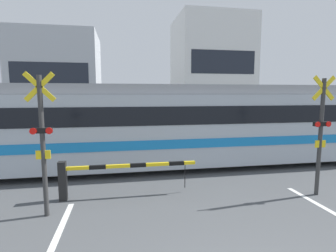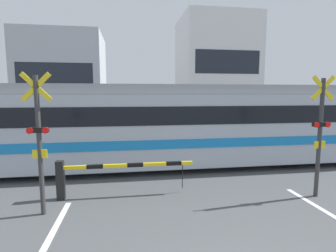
{
  "view_description": "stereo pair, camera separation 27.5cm",
  "coord_description": "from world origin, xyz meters",
  "px_view_note": "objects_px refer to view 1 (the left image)",
  "views": [
    {
      "loc": [
        -1.86,
        -2.01,
        2.88
      ],
      "look_at": [
        0.0,
        8.15,
        1.6
      ],
      "focal_mm": 28.0,
      "sensor_mm": 36.0,
      "label": 1
    },
    {
      "loc": [
        -1.59,
        -2.06,
        2.88
      ],
      "look_at": [
        0.0,
        8.15,
        1.6
      ],
      "focal_mm": 28.0,
      "sensor_mm": 36.0,
      "label": 2
    }
  ],
  "objects_px": {
    "commuter_train": "(127,124)",
    "crossing_barrier_near": "(100,173)",
    "crossing_signal_right": "(321,130)",
    "pedestrian": "(146,124)",
    "crossing_signal_left": "(42,138)",
    "crossing_barrier_far": "(204,135)"
  },
  "relations": [
    {
      "from": "commuter_train",
      "to": "crossing_signal_right",
      "type": "distance_m",
      "value": 6.51
    },
    {
      "from": "crossing_signal_left",
      "to": "crossing_barrier_near",
      "type": "bearing_deg",
      "value": 36.98
    },
    {
      "from": "commuter_train",
      "to": "crossing_barrier_near",
      "type": "height_order",
      "value": "commuter_train"
    },
    {
      "from": "crossing_barrier_near",
      "to": "crossing_signal_right",
      "type": "relative_size",
      "value": 1.12
    },
    {
      "from": "commuter_train",
      "to": "pedestrian",
      "type": "height_order",
      "value": "commuter_train"
    },
    {
      "from": "commuter_train",
      "to": "crossing_signal_right",
      "type": "height_order",
      "value": "crossing_signal_right"
    },
    {
      "from": "crossing_barrier_far",
      "to": "commuter_train",
      "type": "bearing_deg",
      "value": -144.99
    },
    {
      "from": "commuter_train",
      "to": "crossing_signal_left",
      "type": "distance_m",
      "value": 4.34
    },
    {
      "from": "crossing_signal_left",
      "to": "pedestrian",
      "type": "xyz_separation_m",
      "value": [
        3.38,
        10.27,
        -0.88
      ]
    },
    {
      "from": "crossing_barrier_far",
      "to": "pedestrian",
      "type": "relative_size",
      "value": 2.22
    },
    {
      "from": "crossing_signal_right",
      "to": "pedestrian",
      "type": "distance_m",
      "value": 11.01
    },
    {
      "from": "crossing_signal_left",
      "to": "commuter_train",
      "type": "bearing_deg",
      "value": 62.44
    },
    {
      "from": "crossing_barrier_far",
      "to": "crossing_signal_left",
      "type": "distance_m",
      "value": 9.12
    },
    {
      "from": "crossing_barrier_near",
      "to": "crossing_barrier_far",
      "type": "height_order",
      "value": "same"
    },
    {
      "from": "crossing_signal_left",
      "to": "pedestrian",
      "type": "bearing_deg",
      "value": 71.77
    },
    {
      "from": "crossing_barrier_near",
      "to": "commuter_train",
      "type": "bearing_deg",
      "value": 74.3
    },
    {
      "from": "crossing_signal_right",
      "to": "pedestrian",
      "type": "bearing_deg",
      "value": 110.67
    },
    {
      "from": "crossing_signal_left",
      "to": "crossing_signal_right",
      "type": "distance_m",
      "value": 7.25
    },
    {
      "from": "crossing_barrier_near",
      "to": "crossing_barrier_far",
      "type": "relative_size",
      "value": 1.0
    },
    {
      "from": "crossing_barrier_near",
      "to": "crossing_signal_left",
      "type": "height_order",
      "value": "crossing_signal_left"
    },
    {
      "from": "commuter_train",
      "to": "crossing_signal_right",
      "type": "xyz_separation_m",
      "value": [
        5.25,
        -3.85,
        0.14
      ]
    },
    {
      "from": "crossing_barrier_near",
      "to": "pedestrian",
      "type": "distance_m",
      "value": 9.64
    }
  ]
}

